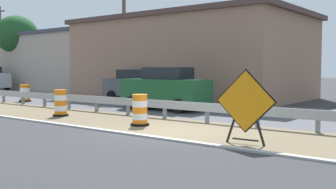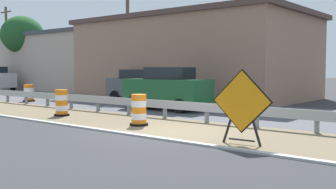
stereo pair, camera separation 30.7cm
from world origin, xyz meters
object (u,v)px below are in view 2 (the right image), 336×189
(traffic_barrel_nearest, at_px, (139,111))
(traffic_barrel_close, at_px, (62,104))
(traffic_barrel_mid, at_px, (29,94))
(car_mid_far_lane, at_px, (143,85))
(utility_pole_near, at_px, (128,29))
(utility_pole_mid, at_px, (7,46))
(car_trailing_far_lane, at_px, (167,89))
(warning_sign_diamond, at_px, (242,104))

(traffic_barrel_nearest, bearing_deg, traffic_barrel_close, 89.51)
(traffic_barrel_mid, distance_m, car_mid_far_lane, 6.90)
(utility_pole_near, xyz_separation_m, utility_pole_mid, (0.96, 17.69, -0.50))
(utility_pole_mid, bearing_deg, car_mid_far_lane, -97.68)
(traffic_barrel_close, height_order, utility_pole_near, utility_pole_near)
(utility_pole_near, bearing_deg, traffic_barrel_nearest, -133.50)
(traffic_barrel_close, relative_size, traffic_barrel_mid, 1.08)
(traffic_barrel_mid, bearing_deg, car_trailing_far_lane, -81.44)
(warning_sign_diamond, height_order, utility_pole_mid, utility_pole_mid)
(traffic_barrel_nearest, bearing_deg, utility_pole_mid, 69.20)
(car_trailing_far_lane, relative_size, utility_pole_mid, 0.54)
(warning_sign_diamond, height_order, utility_pole_near, utility_pole_near)
(warning_sign_diamond, distance_m, car_mid_far_lane, 14.35)
(car_mid_far_lane, bearing_deg, utility_pole_near, 147.60)
(warning_sign_diamond, xyz_separation_m, utility_pole_mid, (11.43, 32.27, 3.10))
(warning_sign_diamond, distance_m, traffic_barrel_close, 9.00)
(car_mid_far_lane, relative_size, utility_pole_near, 0.53)
(warning_sign_diamond, xyz_separation_m, utility_pole_near, (10.47, 14.58, 3.60))
(car_mid_far_lane, bearing_deg, car_trailing_far_lane, -36.35)
(car_trailing_far_lane, bearing_deg, utility_pole_mid, -13.97)
(car_mid_far_lane, xyz_separation_m, utility_pole_near, (1.84, 3.12, 3.69))
(traffic_barrel_mid, relative_size, utility_pole_mid, 0.13)
(traffic_barrel_nearest, height_order, traffic_barrel_close, traffic_barrel_close)
(utility_pole_mid, bearing_deg, traffic_barrel_close, -114.27)
(traffic_barrel_mid, bearing_deg, car_mid_far_lane, -49.73)
(car_trailing_far_lane, bearing_deg, warning_sign_diamond, 140.69)
(utility_pole_near, bearing_deg, utility_pole_mid, 86.89)
(traffic_barrel_nearest, xyz_separation_m, car_mid_far_lane, (7.75, 7.00, 0.47))
(warning_sign_diamond, relative_size, utility_pole_near, 0.22)
(car_mid_far_lane, bearing_deg, traffic_barrel_nearest, -49.73)
(traffic_barrel_nearest, xyz_separation_m, traffic_barrel_mid, (3.31, 12.24, -0.03))
(car_trailing_far_lane, xyz_separation_m, utility_pole_mid, (5.81, 25.16, 3.14))
(car_trailing_far_lane, xyz_separation_m, utility_pole_near, (4.84, 7.47, 3.64))
(traffic_barrel_close, relative_size, utility_pole_near, 0.12)
(traffic_barrel_nearest, relative_size, traffic_barrel_close, 0.99)
(traffic_barrel_mid, distance_m, car_trailing_far_lane, 9.73)
(traffic_barrel_nearest, xyz_separation_m, traffic_barrel_close, (0.04, 4.46, 0.01))
(utility_pole_near, bearing_deg, traffic_barrel_mid, 161.30)
(traffic_barrel_close, bearing_deg, traffic_barrel_nearest, -90.49)
(traffic_barrel_close, bearing_deg, traffic_barrel_mid, 67.21)
(car_trailing_far_lane, distance_m, utility_pole_near, 9.62)
(traffic_barrel_close, bearing_deg, utility_pole_near, 30.58)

